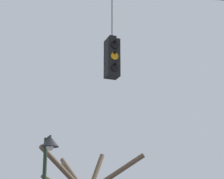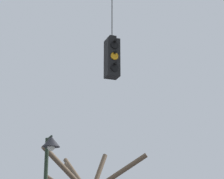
{
  "view_description": "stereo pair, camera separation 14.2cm",
  "coord_description": "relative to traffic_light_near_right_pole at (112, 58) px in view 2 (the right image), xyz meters",
  "views": [
    {
      "loc": [
        -4.46,
        -10.06,
        1.94
      ],
      "look_at": [
        -0.67,
        -0.16,
        5.27
      ],
      "focal_mm": 70.0,
      "sensor_mm": 36.0,
      "label": 1
    },
    {
      "loc": [
        -4.32,
        -10.11,
        1.94
      ],
      "look_at": [
        -0.67,
        -0.16,
        5.27
      ],
      "focal_mm": 70.0,
      "sensor_mm": 36.0,
      "label": 2
    }
  ],
  "objects": [
    {
      "name": "traffic_light_near_right_pole",
      "position": [
        0.0,
        0.0,
        0.0
      ],
      "size": [
        0.34,
        0.58,
        2.79
      ],
      "color": "black"
    },
    {
      "name": "street_lamp",
      "position": [
        -0.94,
        2.89,
        -2.61
      ],
      "size": [
        0.53,
        0.91,
        4.54
      ],
      "color": "#233323",
      "rests_on": "ground_plane"
    }
  ]
}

